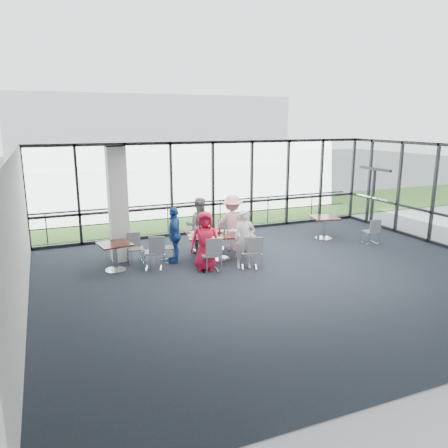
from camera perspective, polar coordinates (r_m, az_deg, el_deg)
name	(u,v)px	position (r m, az deg, el deg)	size (l,w,h in m)	color
floor	(284,277)	(11.30, 7.86, -6.86)	(12.00, 10.00, 0.02)	#1D232D
ceiling	(288,149)	(10.63, 8.41, 9.61)	(12.00, 10.00, 0.04)	white
wall_left	(19,240)	(9.40, -25.24, -1.91)	(0.10, 10.00, 3.20)	silver
curtain_wall_back	(213,187)	(15.29, -1.46, 4.81)	(12.00, 0.10, 3.20)	white
exit_door	(373,197)	(17.45, 18.87, 3.33)	(0.12, 1.60, 2.10)	black
structural_column	(118,205)	(12.45, -13.68, 2.47)	(0.50, 0.50, 3.20)	silver
apron	(174,207)	(20.25, -6.55, 2.18)	(80.00, 70.00, 0.02)	gray
grass_strip	(187,215)	(18.36, -4.81, 1.17)	(80.00, 5.00, 0.01)	#3B5B24
hangar_main	(148,130)	(42.19, -9.86, 11.97)	(24.00, 10.00, 6.00)	silver
guard_rail	(207,215)	(16.04, -2.21, 1.21)	(0.06, 0.06, 12.00)	#2D2D33
main_table	(220,238)	(12.38, -0.53, -1.87)	(2.01, 1.36, 0.75)	#371511
side_table_left	(115,248)	(11.78, -14.09, -3.06)	(0.92, 0.92, 0.75)	#371511
side_table_right	(325,221)	(14.92, 13.01, 0.45)	(0.99, 0.99, 0.75)	#371511
diner_near_left	(205,241)	(11.47, -2.46, -2.22)	(0.77, 0.50, 1.58)	red
diner_near_right	(244,239)	(11.65, 2.69, -2.00)	(0.58, 0.42, 1.58)	silver
diner_far_left	(199,225)	(12.98, -3.29, -0.18)	(0.81, 0.50, 1.68)	slate
diner_far_right	(232,223)	(13.22, 1.07, 0.14)	(1.10, 0.57, 1.70)	pink
diner_end	(174,235)	(12.18, -6.49, -1.39)	(0.92, 0.50, 1.58)	#224A9B
chair_main_nl	(210,255)	(11.44, -1.83, -4.02)	(0.44, 0.44, 0.91)	slate
chair_main_nr	(249,252)	(11.73, 3.35, -3.72)	(0.42, 0.42, 0.86)	slate
chair_main_fl	(200,236)	(13.30, -3.14, -1.62)	(0.43, 0.43, 0.88)	slate
chair_main_fr	(229,235)	(13.41, 0.68, -1.43)	(0.44, 0.44, 0.90)	slate
chair_main_end	(168,248)	(12.31, -7.27, -3.08)	(0.40, 0.40, 0.82)	slate
chair_spare_la	(153,252)	(11.77, -9.24, -3.69)	(0.44, 0.44, 0.91)	slate
chair_spare_lb	(136,249)	(12.36, -11.46, -3.19)	(0.40, 0.40, 0.81)	slate
chair_spare_r	(370,231)	(14.80, 18.58, -0.93)	(0.39, 0.39, 0.80)	slate
plate_nl	(203,238)	(11.93, -2.75, -1.78)	(0.28, 0.28, 0.01)	white
plate_nr	(241,235)	(12.15, 2.17, -1.49)	(0.27, 0.27, 0.01)	white
plate_fl	(203,232)	(12.56, -2.79, -1.01)	(0.24, 0.24, 0.01)	white
plate_fr	(233,230)	(12.70, 1.16, -0.83)	(0.28, 0.28, 0.01)	white
plate_end	(193,235)	(12.17, -4.09, -1.49)	(0.28, 0.28, 0.01)	white
tumbler_a	(214,234)	(12.09, -1.25, -1.25)	(0.07, 0.07, 0.14)	white
tumbler_b	(229,232)	(12.23, 0.68, -1.10)	(0.07, 0.07, 0.13)	white
tumbler_c	(219,229)	(12.56, -0.69, -0.68)	(0.07, 0.07, 0.15)	white
tumbler_d	(198,234)	(12.05, -3.36, -1.36)	(0.06, 0.06, 0.13)	white
menu_a	(217,238)	(11.91, -0.94, -1.82)	(0.29, 0.21, 0.00)	silver
menu_b	(248,235)	(12.25, 3.15, -1.41)	(0.28, 0.19, 0.00)	silver
menu_c	(222,230)	(12.70, -0.20, -0.85)	(0.32, 0.22, 0.00)	silver
condiment_caddy	(219,233)	(12.39, -0.62, -1.13)	(0.10, 0.07, 0.04)	black
ketchup_bottle	(219,230)	(12.40, -0.59, -0.79)	(0.06, 0.06, 0.18)	#B0061A
green_bottle	(225,230)	(12.35, 0.07, -0.80)	(0.05, 0.05, 0.20)	#217538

